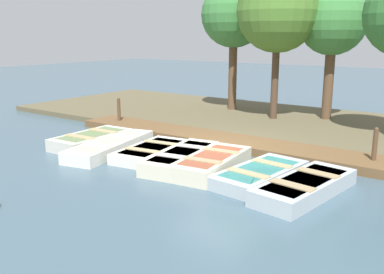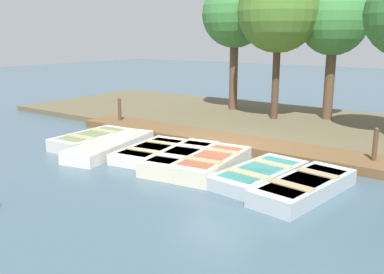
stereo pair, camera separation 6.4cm
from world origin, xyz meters
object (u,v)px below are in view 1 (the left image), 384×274
at_px(rowboat_0, 92,139).
at_px(park_tree_far_left, 234,16).
at_px(rowboat_1, 111,146).
at_px(mooring_post_near, 119,112).
at_px(park_tree_left, 278,12).
at_px(park_tree_center, 333,23).
at_px(rowboat_6, 305,186).
at_px(mooring_post_far, 375,148).
at_px(rowboat_5, 260,174).
at_px(rowboat_4, 212,163).
at_px(rowboat_3, 181,158).
at_px(rowboat_2, 152,151).

distance_m(rowboat_0, park_tree_far_left, 8.78).
relative_size(rowboat_1, mooring_post_near, 3.18).
relative_size(park_tree_left, park_tree_center, 1.12).
xyz_separation_m(rowboat_1, park_tree_center, (-8.09, 3.93, 3.77)).
relative_size(rowboat_6, mooring_post_far, 2.71).
distance_m(park_tree_far_left, park_tree_center, 4.30).
height_order(rowboat_5, mooring_post_near, mooring_post_near).
distance_m(rowboat_1, mooring_post_far, 7.54).
relative_size(rowboat_0, park_tree_far_left, 0.47).
bearing_deg(mooring_post_near, rowboat_0, 27.88).
height_order(rowboat_4, park_tree_left, park_tree_left).
xyz_separation_m(rowboat_1, rowboat_4, (-0.20, 3.57, 0.03)).
xyz_separation_m(rowboat_3, mooring_post_near, (-2.66, -5.04, 0.37)).
bearing_deg(mooring_post_far, rowboat_3, -58.88).
xyz_separation_m(mooring_post_near, park_tree_far_left, (-5.08, 2.11, 3.75)).
height_order(rowboat_4, mooring_post_far, mooring_post_far).
distance_m(rowboat_1, park_tree_far_left, 8.94).
bearing_deg(mooring_post_far, rowboat_4, -52.41).
bearing_deg(rowboat_3, rowboat_1, -95.11).
bearing_deg(rowboat_2, rowboat_6, 77.90).
xyz_separation_m(rowboat_0, mooring_post_near, (-2.64, -1.39, 0.37)).
bearing_deg(park_tree_left, rowboat_3, 3.48).
bearing_deg(rowboat_2, park_tree_center, 154.01).
height_order(rowboat_0, rowboat_4, rowboat_4).
height_order(rowboat_1, mooring_post_far, mooring_post_far).
xyz_separation_m(rowboat_5, mooring_post_near, (-2.59, -7.40, 0.41)).
distance_m(rowboat_5, park_tree_center, 8.78).
bearing_deg(rowboat_1, mooring_post_far, 99.99).
height_order(rowboat_0, park_tree_left, park_tree_left).
distance_m(rowboat_1, mooring_post_near, 3.77).
relative_size(rowboat_2, park_tree_left, 0.46).
bearing_deg(rowboat_4, rowboat_5, 85.61).
bearing_deg(rowboat_6, park_tree_center, -156.58).
bearing_deg(rowboat_3, rowboat_2, -106.63).
bearing_deg(mooring_post_near, mooring_post_far, 90.00).
xyz_separation_m(rowboat_5, rowboat_6, (0.28, 1.26, 0.03)).
relative_size(rowboat_2, park_tree_center, 0.52).
relative_size(rowboat_3, mooring_post_near, 2.68).
relative_size(mooring_post_far, park_tree_center, 0.22).
xyz_separation_m(rowboat_1, rowboat_2, (-0.34, 1.36, -0.03)).
height_order(rowboat_0, rowboat_6, rowboat_0).
bearing_deg(rowboat_6, park_tree_far_left, -132.69).
bearing_deg(park_tree_center, mooring_post_far, 30.09).
xyz_separation_m(rowboat_4, park_tree_far_left, (-7.71, -3.92, 4.11)).
height_order(rowboat_2, park_tree_far_left, park_tree_far_left).
relative_size(mooring_post_far, park_tree_far_left, 0.20).
bearing_deg(rowboat_3, mooring_post_far, 112.16).
xyz_separation_m(rowboat_3, park_tree_center, (-7.92, 1.35, 3.75)).
xyz_separation_m(rowboat_5, park_tree_left, (-6.67, -2.77, 4.21)).
distance_m(mooring_post_near, park_tree_center, 8.94).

